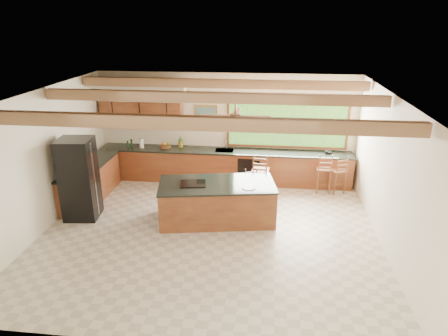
# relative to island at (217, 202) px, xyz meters

# --- Properties ---
(ground) EXTENTS (7.20, 7.20, 0.00)m
(ground) POSITION_rel_island_xyz_m (-0.09, -0.59, -0.45)
(ground) COLOR beige
(ground) RESTS_ON ground
(room_shell) EXTENTS (7.27, 6.54, 3.02)m
(room_shell) POSITION_rel_island_xyz_m (-0.26, 0.06, 1.76)
(room_shell) COLOR white
(room_shell) RESTS_ON ground
(counter_run) EXTENTS (7.12, 3.10, 1.26)m
(counter_run) POSITION_rel_island_xyz_m (-0.91, 1.93, 0.01)
(counter_run) COLOR brown
(counter_run) RESTS_ON ground
(island) EXTENTS (2.77, 1.65, 0.92)m
(island) POSITION_rel_island_xyz_m (0.00, 0.00, 0.00)
(island) COLOR brown
(island) RESTS_ON ground
(refrigerator) EXTENTS (0.81, 0.79, 1.90)m
(refrigerator) POSITION_rel_island_xyz_m (-3.14, -0.20, 0.49)
(refrigerator) COLOR black
(refrigerator) RESTS_ON ground
(bar_stool_a) EXTENTS (0.41, 0.41, 0.96)m
(bar_stool_a) POSITION_rel_island_xyz_m (0.70, 0.95, 0.11)
(bar_stool_a) COLOR brown
(bar_stool_a) RESTS_ON ground
(bar_stool_b) EXTENTS (0.46, 0.46, 1.18)m
(bar_stool_b) POSITION_rel_island_xyz_m (0.95, 1.37, 0.24)
(bar_stool_b) COLOR brown
(bar_stool_b) RESTS_ON ground
(bar_stool_c) EXTENTS (0.41, 0.41, 1.11)m
(bar_stool_c) POSITION_rel_island_xyz_m (2.59, 1.80, 0.20)
(bar_stool_c) COLOR brown
(bar_stool_c) RESTS_ON ground
(bar_stool_d) EXTENTS (0.50, 0.50, 1.05)m
(bar_stool_d) POSITION_rel_island_xyz_m (2.97, 1.80, 0.17)
(bar_stool_d) COLOR brown
(bar_stool_d) RESTS_ON ground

